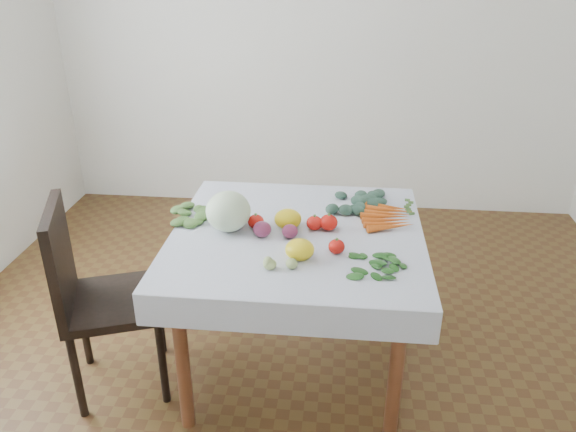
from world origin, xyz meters
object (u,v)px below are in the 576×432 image
object	(u,v)px
cabbage	(228,211)
carrot_bunch	(388,216)
table	(297,252)
chair	(91,289)
heirloom_back	(288,219)

from	to	relation	value
cabbage	carrot_bunch	bearing A→B (deg)	13.66
table	chair	distance (m)	0.93
heirloom_back	carrot_bunch	distance (m)	0.48
cabbage	heirloom_back	distance (m)	0.27
table	cabbage	bearing A→B (deg)	-179.09
table	chair	xyz separation A→B (m)	(-0.90, -0.23, -0.11)
chair	heirloom_back	xyz separation A→B (m)	(0.85, 0.27, 0.26)
cabbage	heirloom_back	world-z (taller)	cabbage
carrot_bunch	table	bearing A→B (deg)	-157.49
heirloom_back	carrot_bunch	bearing A→B (deg)	15.63
table	chair	size ratio (longest dim) A/B	1.05
chair	heirloom_back	bearing A→B (deg)	17.75
cabbage	heirloom_back	bearing A→B (deg)	10.16
heirloom_back	table	bearing A→B (deg)	-42.27
heirloom_back	chair	bearing A→B (deg)	-162.25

